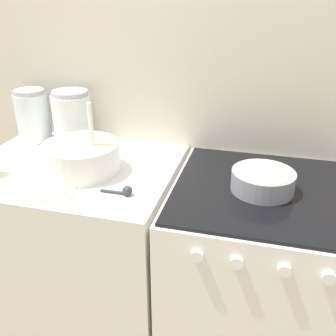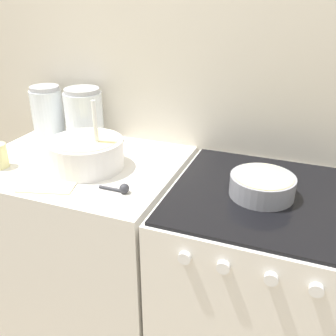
{
  "view_description": "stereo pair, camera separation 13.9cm",
  "coord_description": "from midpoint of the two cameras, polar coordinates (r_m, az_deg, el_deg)",
  "views": [
    {
      "loc": [
        0.31,
        -0.91,
        1.57
      ],
      "look_at": [
        -0.01,
        0.31,
        0.98
      ],
      "focal_mm": 40.0,
      "sensor_mm": 36.0,
      "label": 1
    },
    {
      "loc": [
        0.44,
        -0.87,
        1.57
      ],
      "look_at": [
        -0.01,
        0.31,
        0.98
      ],
      "focal_mm": 40.0,
      "sensor_mm": 36.0,
      "label": 2
    }
  ],
  "objects": [
    {
      "name": "wall_back",
      "position": [
        1.66,
        7.47,
        12.28
      ],
      "size": [
        4.68,
        0.05,
        2.4
      ],
      "color": "beige",
      "rests_on": "ground_plane"
    },
    {
      "name": "countertop_cabinet",
      "position": [
        1.83,
        -9.93,
        -12.33
      ],
      "size": [
        0.84,
        0.66,
        0.93
      ],
      "color": "silver",
      "rests_on": "ground_plane"
    },
    {
      "name": "stove",
      "position": [
        1.65,
        15.36,
        -18.05
      ],
      "size": [
        0.68,
        0.68,
        0.93
      ],
      "color": "white",
      "rests_on": "ground_plane"
    },
    {
      "name": "mixing_bowl",
      "position": [
        1.51,
        -9.78,
        2.4
      ],
      "size": [
        0.3,
        0.3,
        0.28
      ],
      "color": "white",
      "rests_on": "countertop_cabinet"
    },
    {
      "name": "baking_pan",
      "position": [
        1.35,
        17.06,
        -2.57
      ],
      "size": [
        0.22,
        0.22,
        0.08
      ],
      "color": "gray",
      "rests_on": "stove"
    },
    {
      "name": "storage_jar_left",
      "position": [
        1.89,
        -15.82,
        7.78
      ],
      "size": [
        0.15,
        0.15,
        0.24
      ],
      "color": "silver",
      "rests_on": "countertop_cabinet"
    },
    {
      "name": "storage_jar_middle",
      "position": [
        1.78,
        -10.43,
        7.34
      ],
      "size": [
        0.17,
        0.17,
        0.25
      ],
      "color": "silver",
      "rests_on": "countertop_cabinet"
    },
    {
      "name": "recipe_page",
      "position": [
        1.49,
        -14.09,
        -1.06
      ],
      "size": [
        0.27,
        0.34,
        0.01
      ],
      "color": "beige",
      "rests_on": "countertop_cabinet"
    },
    {
      "name": "measuring_spoon",
      "position": [
        1.32,
        -4.15,
        -3.22
      ],
      "size": [
        0.12,
        0.04,
        0.04
      ],
      "color": "#333338",
      "rests_on": "countertop_cabinet"
    }
  ]
}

